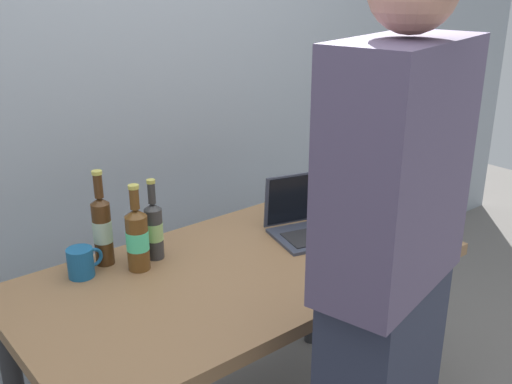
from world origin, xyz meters
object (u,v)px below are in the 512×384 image
Objects in this scene: beer_bottle_brown at (154,229)px; beer_bottle_green at (102,228)px; laptop at (315,220)px; person_figure at (385,308)px; coffee_mug at (81,262)px; beer_bottle_amber at (137,237)px.

beer_bottle_green is at bearing 155.66° from beer_bottle_brown.
person_figure is (-0.41, -0.67, 0.09)m from laptop.
beer_bottle_green is 0.13m from coffee_mug.
laptop is at bearing -15.20° from coffee_mug.
person_figure reaches higher than beer_bottle_amber.
beer_bottle_amber is 2.48× the size of coffee_mug.
coffee_mug is (-0.84, 0.23, 0.00)m from laptop.
beer_bottle_green is 2.77× the size of coffee_mug.
beer_bottle_brown is (-0.58, 0.19, 0.06)m from laptop.
beer_bottle_brown is at bearing 101.18° from person_figure.
beer_bottle_green reaches higher than beer_bottle_amber.
laptop is 3.30× the size of coffee_mug.
person_figure is (0.17, -0.86, 0.03)m from beer_bottle_brown.
beer_bottle_green is at bearing 160.36° from laptop.
beer_bottle_green is 0.13m from beer_bottle_amber.
beer_bottle_brown is 0.88m from person_figure.
coffee_mug is at bearing 115.33° from person_figure.
beer_bottle_amber is at bearing -56.77° from beer_bottle_green.
beer_bottle_green is at bearing 109.25° from person_figure.
person_figure is 0.99m from coffee_mug.
beer_bottle_amber is 0.16× the size of person_figure.
coffee_mug is at bearing 172.36° from beer_bottle_brown.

